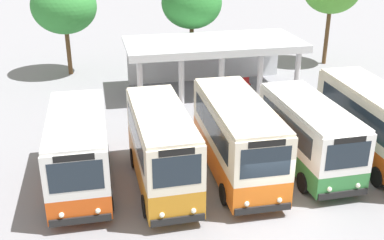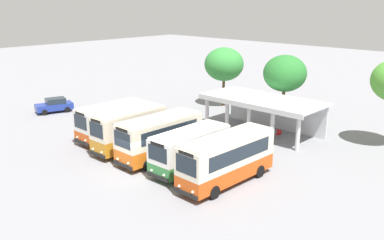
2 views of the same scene
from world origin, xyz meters
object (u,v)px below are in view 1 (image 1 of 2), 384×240
at_px(city_bus_nearest_orange, 79,149).
at_px(city_bus_middle_cream, 237,136).
at_px(waiting_chair_second_from_end, 215,85).
at_px(city_bus_fifth_blue, 375,122).
at_px(city_bus_second_in_row, 162,146).
at_px(waiting_chair_fifth_seat, 246,83).
at_px(city_bus_fourth_amber, 308,133).
at_px(waiting_chair_end_by_column, 205,85).
at_px(waiting_chair_middle_seat, 226,84).
at_px(waiting_chair_fourth_seat, 236,83).

xyz_separation_m(city_bus_nearest_orange, city_bus_middle_cream, (6.78, -0.34, 0.10)).
xyz_separation_m(city_bus_middle_cream, waiting_chair_second_from_end, (1.93, 10.93, -1.39)).
height_order(city_bus_nearest_orange, city_bus_fifth_blue, city_bus_fifth_blue).
height_order(city_bus_second_in_row, waiting_chair_fifth_seat, city_bus_second_in_row).
distance_m(city_bus_middle_cream, city_bus_fourth_amber, 3.39).
height_order(city_bus_nearest_orange, city_bus_middle_cream, city_bus_middle_cream).
bearing_deg(waiting_chair_second_from_end, city_bus_fourth_amber, -82.39).
height_order(waiting_chair_end_by_column, waiting_chair_middle_seat, same).
xyz_separation_m(waiting_chair_end_by_column, waiting_chair_second_from_end, (0.73, -0.01, 0.00)).
xyz_separation_m(city_bus_second_in_row, waiting_chair_end_by_column, (4.59, 11.30, -1.40)).
relative_size(city_bus_second_in_row, waiting_chair_end_by_column, 7.88).
distance_m(city_bus_second_in_row, city_bus_fifth_blue, 10.18).
height_order(city_bus_second_in_row, waiting_chair_middle_seat, city_bus_second_in_row).
xyz_separation_m(city_bus_nearest_orange, waiting_chair_fifth_seat, (10.90, 10.59, -1.29)).
bearing_deg(waiting_chair_end_by_column, waiting_chair_fourth_seat, -0.41).
relative_size(waiting_chair_middle_seat, waiting_chair_fourth_seat, 1.00).
height_order(city_bus_middle_cream, waiting_chair_middle_seat, city_bus_middle_cream).
bearing_deg(waiting_chair_middle_seat, waiting_chair_end_by_column, 179.13).
distance_m(city_bus_nearest_orange, waiting_chair_end_by_column, 13.33).
bearing_deg(waiting_chair_fifth_seat, city_bus_fourth_amber, -93.81).
relative_size(city_bus_nearest_orange, city_bus_second_in_row, 0.99).
height_order(city_bus_fourth_amber, waiting_chair_fifth_seat, city_bus_fourth_amber).
height_order(city_bus_fourth_amber, waiting_chair_end_by_column, city_bus_fourth_amber).
xyz_separation_m(city_bus_second_in_row, waiting_chair_second_from_end, (5.32, 11.29, -1.40)).
relative_size(city_bus_second_in_row, waiting_chair_fifth_seat, 7.88).
height_order(city_bus_fifth_blue, waiting_chair_second_from_end, city_bus_fifth_blue).
height_order(city_bus_nearest_orange, waiting_chair_end_by_column, city_bus_nearest_orange).
relative_size(city_bus_fifth_blue, waiting_chair_fourth_seat, 9.35).
height_order(city_bus_second_in_row, city_bus_middle_cream, city_bus_second_in_row).
distance_m(city_bus_fifth_blue, waiting_chair_middle_seat, 11.65).
relative_size(city_bus_second_in_row, city_bus_fourth_amber, 1.00).
height_order(city_bus_second_in_row, waiting_chair_end_by_column, city_bus_second_in_row).
bearing_deg(city_bus_fourth_amber, city_bus_middle_cream, -179.96).
xyz_separation_m(city_bus_second_in_row, city_bus_fifth_blue, (10.17, 0.46, -0.03)).
distance_m(city_bus_fifth_blue, waiting_chair_end_by_column, 12.26).
distance_m(city_bus_fourth_amber, waiting_chair_fourth_seat, 10.99).
xyz_separation_m(city_bus_fifth_blue, waiting_chair_second_from_end, (-4.85, 10.83, -1.37)).
xyz_separation_m(waiting_chair_second_from_end, waiting_chair_middle_seat, (0.73, -0.01, 0.00)).
xyz_separation_m(city_bus_middle_cream, waiting_chair_fourth_seat, (3.39, 10.92, -1.39)).
relative_size(city_bus_fifth_blue, waiting_chair_fifth_seat, 9.35).
bearing_deg(waiting_chair_end_by_column, city_bus_middle_cream, -96.26).
relative_size(city_bus_nearest_orange, waiting_chair_fourth_seat, 7.77).
height_order(city_bus_middle_cream, waiting_chair_fifth_seat, city_bus_middle_cream).
distance_m(city_bus_fifth_blue, waiting_chair_second_from_end, 11.94).
relative_size(waiting_chair_end_by_column, waiting_chair_fourth_seat, 1.00).
relative_size(waiting_chair_end_by_column, waiting_chair_middle_seat, 1.00).
bearing_deg(city_bus_nearest_orange, city_bus_fifth_blue, -1.01).
distance_m(city_bus_nearest_orange, waiting_chair_fourth_seat, 14.73).
xyz_separation_m(city_bus_nearest_orange, city_bus_second_in_row, (3.39, -0.70, 0.11)).
bearing_deg(waiting_chair_second_from_end, waiting_chair_fifth_seat, 0.15).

